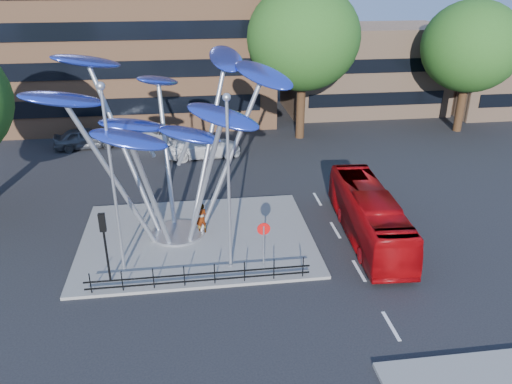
{
  "coord_description": "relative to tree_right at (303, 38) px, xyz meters",
  "views": [
    {
      "loc": [
        -1.03,
        -17.06,
        13.19
      ],
      "look_at": [
        1.85,
        4.0,
        3.48
      ],
      "focal_mm": 35.0,
      "sensor_mm": 36.0,
      "label": 1
    }
  ],
  "objects": [
    {
      "name": "ground",
      "position": [
        -8.0,
        -22.0,
        -8.04
      ],
      "size": [
        120.0,
        120.0,
        0.0
      ],
      "primitive_type": "plane",
      "color": "black",
      "rests_on": "ground"
    },
    {
      "name": "traffic_island",
      "position": [
        -9.0,
        -16.0,
        -7.96
      ],
      "size": [
        12.0,
        9.0,
        0.15
      ],
      "primitive_type": "cube",
      "color": "slate",
      "rests_on": "ground"
    },
    {
      "name": "low_building_near",
      "position": [
        8.0,
        8.0,
        -4.04
      ],
      "size": [
        15.0,
        8.0,
        8.0
      ],
      "primitive_type": "cube",
      "color": "#9C795C",
      "rests_on": "ground"
    },
    {
      "name": "low_building_far",
      "position": [
        22.0,
        6.0,
        -4.54
      ],
      "size": [
        12.0,
        8.0,
        7.0
      ],
      "primitive_type": "cube",
      "color": "#9C795C",
      "rests_on": "ground"
    },
    {
      "name": "tree_right",
      "position": [
        0.0,
        0.0,
        0.0
      ],
      "size": [
        8.8,
        8.8,
        12.11
      ],
      "color": "black",
      "rests_on": "ground"
    },
    {
      "name": "tree_far",
      "position": [
        14.0,
        0.0,
        -0.93
      ],
      "size": [
        8.0,
        8.0,
        10.81
      ],
      "color": "black",
      "rests_on": "ground"
    },
    {
      "name": "leaf_sculpture",
      "position": [
        -10.07,
        -15.32,
        -1.16
      ],
      "size": [
        12.72,
        9.54,
        9.51
      ],
      "color": "#9EA0A5",
      "rests_on": "traffic_island"
    },
    {
      "name": "street_lamp_left",
      "position": [
        -12.5,
        -18.5,
        -2.68
      ],
      "size": [
        0.36,
        0.36,
        8.8
      ],
      "color": "#9EA0A5",
      "rests_on": "traffic_island"
    },
    {
      "name": "street_lamp_right",
      "position": [
        -7.5,
        -19.0,
        -2.94
      ],
      "size": [
        0.36,
        0.36,
        8.3
      ],
      "color": "#9EA0A5",
      "rests_on": "traffic_island"
    },
    {
      "name": "traffic_light_island",
      "position": [
        -13.0,
        -19.5,
        -5.42
      ],
      "size": [
        0.28,
        0.18,
        3.42
      ],
      "color": "black",
      "rests_on": "traffic_island"
    },
    {
      "name": "no_entry_sign_island",
      "position": [
        -6.0,
        -19.48,
        -6.22
      ],
      "size": [
        0.6,
        0.1,
        2.45
      ],
      "color": "#9EA0A5",
      "rests_on": "traffic_island"
    },
    {
      "name": "pedestrian_railing_front",
      "position": [
        -9.0,
        -20.3,
        -7.48
      ],
      "size": [
        10.0,
        0.06,
        1.0
      ],
      "color": "black",
      "rests_on": "traffic_island"
    },
    {
      "name": "red_bus",
      "position": [
        -0.06,
        -16.93,
        -6.73
      ],
      "size": [
        2.77,
        9.52,
        2.62
      ],
      "primitive_type": "imported",
      "rotation": [
        0.0,
        0.0,
        -0.06
      ],
      "color": "#97070A",
      "rests_on": "ground"
    },
    {
      "name": "pedestrian",
      "position": [
        -8.73,
        -15.53,
        -7.02
      ],
      "size": [
        0.71,
        0.55,
        1.73
      ],
      "primitive_type": "imported",
      "rotation": [
        0.0,
        0.0,
        3.39
      ],
      "color": "gray",
      "rests_on": "traffic_island"
    },
    {
      "name": "parked_car_left",
      "position": [
        -17.21,
        -0.27,
        -7.22
      ],
      "size": [
        5.04,
        2.67,
        1.63
      ],
      "primitive_type": "imported",
      "rotation": [
        0.0,
        0.0,
        1.73
      ],
      "color": "#474A4F",
      "rests_on": "ground"
    },
    {
      "name": "parked_car_mid",
      "position": [
        -12.71,
        -0.3,
        -7.26
      ],
      "size": [
        4.77,
        1.77,
        1.56
      ],
      "primitive_type": "imported",
      "rotation": [
        0.0,
        0.0,
        1.54
      ],
      "color": "#9C9FA3",
      "rests_on": "ground"
    },
    {
      "name": "parked_car_right",
      "position": [
        -8.21,
        -3.48,
        -7.22
      ],
      "size": [
        5.87,
        2.91,
        1.64
      ],
      "primitive_type": "imported",
      "rotation": [
        0.0,
        0.0,
        1.68
      ],
      "color": "silver",
      "rests_on": "ground"
    }
  ]
}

